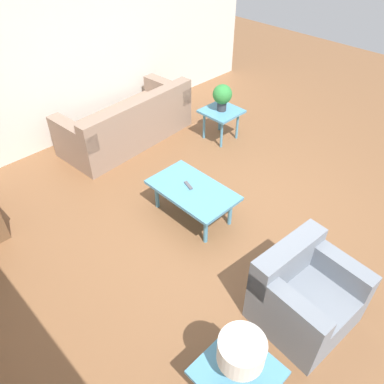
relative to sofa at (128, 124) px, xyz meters
name	(u,v)px	position (x,y,z in m)	size (l,w,h in m)	color
ground_plane	(225,214)	(-2.26, 0.22, -0.30)	(14.00, 14.00, 0.00)	brown
wall_right	(76,48)	(0.80, 0.22, 1.05)	(0.12, 7.20, 2.70)	silver
sofa	(128,124)	(0.00, 0.00, 0.00)	(1.07, 2.16, 0.81)	gray
armchair	(303,295)	(-3.71, 0.79, 0.03)	(0.84, 0.89, 0.80)	slate
coffee_table	(193,192)	(-1.97, 0.52, 0.08)	(1.07, 0.63, 0.43)	teal
side_table_plant	(221,114)	(-0.98, -1.10, 0.13)	(0.56, 0.56, 0.50)	teal
side_table_lamp	(237,376)	(-3.77, 1.83, 0.13)	(0.56, 0.56, 0.50)	teal
potted_plant	(222,95)	(-0.98, -1.10, 0.45)	(0.30, 0.30, 0.42)	#333338
table_lamp	(241,353)	(-3.77, 1.83, 0.48)	(0.33, 0.33, 0.41)	#997F4C
remote_control	(188,185)	(-1.90, 0.52, 0.14)	(0.16, 0.08, 0.02)	#4C4C51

